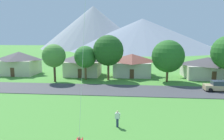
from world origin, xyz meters
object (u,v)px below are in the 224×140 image
at_px(parked_car_tan_mid_west, 218,86).
at_px(tree_near_right, 108,51).
at_px(house_rightmost, 20,63).
at_px(house_left_center, 83,64).
at_px(tree_near_left, 54,56).
at_px(tree_left_of_center, 168,56).
at_px(watcher_person, 117,118).
at_px(house_leftmost, 207,67).
at_px(tree_center, 85,57).
at_px(house_right_center, 132,64).

bearing_deg(parked_car_tan_mid_west, tree_near_right, 158.90).
distance_m(house_rightmost, tree_near_right, 22.28).
distance_m(house_left_center, house_rightmost, 15.26).
bearing_deg(parked_car_tan_mid_west, tree_near_left, 171.12).
height_order(tree_near_left, parked_car_tan_mid_west, tree_near_left).
distance_m(house_rightmost, tree_left_of_center, 33.78).
bearing_deg(watcher_person, house_left_center, 110.13).
height_order(house_leftmost, tree_near_left, tree_near_left).
distance_m(house_left_center, tree_near_right, 8.44).
distance_m(house_leftmost, tree_near_left, 32.35).
height_order(tree_center, watcher_person, tree_center).
bearing_deg(tree_near_right, house_left_center, 144.79).
height_order(house_leftmost, house_rightmost, house_rightmost).
relative_size(house_leftmost, tree_near_right, 1.15).
xyz_separation_m(house_left_center, tree_left_of_center, (18.08, -4.93, 2.38)).
distance_m(house_rightmost, tree_near_left, 13.53).
xyz_separation_m(tree_near_left, watcher_person, (13.69, -19.26, -4.26)).
bearing_deg(tree_left_of_center, house_left_center, 164.74).
xyz_separation_m(tree_near_left, tree_near_right, (10.33, 2.69, 0.91)).
relative_size(house_leftmost, house_left_center, 1.28).
bearing_deg(house_left_center, parked_car_tan_mid_west, -25.01).
height_order(parked_car_tan_mid_west, watcher_person, parked_car_tan_mid_west).
relative_size(tree_near_right, watcher_person, 5.47).
bearing_deg(house_left_center, tree_center, -70.74).
height_order(tree_near_left, watcher_person, tree_near_left).
relative_size(tree_left_of_center, parked_car_tan_mid_west, 1.93).
relative_size(house_leftmost, tree_left_of_center, 1.28).
xyz_separation_m(house_leftmost, tree_center, (-25.83, -4.47, 2.42)).
bearing_deg(tree_near_left, house_right_center, 27.48).
bearing_deg(watcher_person, house_rightmost, 133.37).
distance_m(tree_near_left, tree_center, 6.19).
bearing_deg(tree_near_left, house_leftmost, 12.69).
bearing_deg(watcher_person, parked_car_tan_mid_west, 43.76).
distance_m(tree_near_left, tree_left_of_center, 22.21).
xyz_separation_m(house_leftmost, tree_near_left, (-31.44, -7.08, 2.84)).
relative_size(house_right_center, house_rightmost, 1.02).
bearing_deg(tree_left_of_center, house_right_center, 140.81).
bearing_deg(house_right_center, watcher_person, -93.07).
distance_m(house_left_center, tree_center, 5.23).
bearing_deg(house_leftmost, tree_near_right, -168.25).
height_order(tree_near_left, tree_center, tree_near_left).
bearing_deg(tree_left_of_center, parked_car_tan_mid_west, -44.11).
xyz_separation_m(tree_center, tree_near_right, (4.73, 0.08, 1.33)).
height_order(house_rightmost, tree_left_of_center, tree_left_of_center).
xyz_separation_m(house_rightmost, tree_near_right, (21.58, -4.45, 3.28)).
height_order(house_leftmost, tree_left_of_center, tree_left_of_center).
bearing_deg(tree_left_of_center, house_leftmost, 27.51).
distance_m(house_leftmost, house_right_center, 16.31).
bearing_deg(house_leftmost, house_left_center, 179.86).
xyz_separation_m(house_left_center, house_right_center, (11.13, 0.74, -0.08)).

